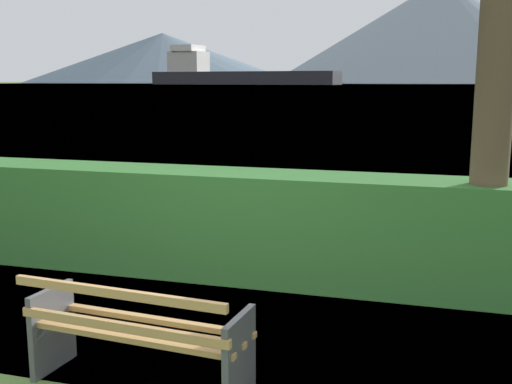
# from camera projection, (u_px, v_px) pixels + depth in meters

# --- Properties ---
(ground_plane) EXTENTS (1400.00, 1400.00, 0.00)m
(ground_plane) POSITION_uv_depth(u_px,v_px,m) (143.00, 384.00, 4.73)
(ground_plane) COLOR #567A38
(water_surface) EXTENTS (620.00, 620.00, 0.00)m
(water_surface) POSITION_uv_depth(u_px,v_px,m) (435.00, 85.00, 297.31)
(water_surface) COLOR #7A99A8
(water_surface) RESTS_ON ground_plane
(park_bench) EXTENTS (1.74, 0.70, 0.87)m
(park_bench) POSITION_uv_depth(u_px,v_px,m) (137.00, 335.00, 4.60)
(park_bench) COLOR tan
(park_bench) RESTS_ON ground_plane
(hedge_row) EXTENTS (7.61, 0.85, 1.25)m
(hedge_row) POSITION_uv_depth(u_px,v_px,m) (248.00, 225.00, 7.21)
(hedge_row) COLOR #387A33
(hedge_row) RESTS_ON ground_plane
(cargo_ship_large) EXTENTS (106.82, 31.03, 21.44)m
(cargo_ship_large) POSITION_uv_depth(u_px,v_px,m) (229.00, 73.00, 336.06)
(cargo_ship_large) COLOR #232328
(cargo_ship_large) RESTS_ON water_surface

